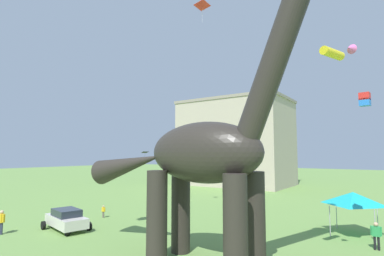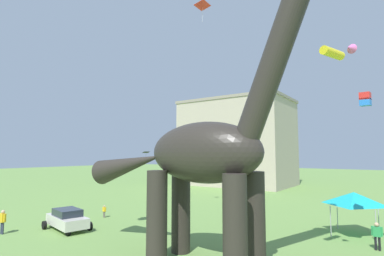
% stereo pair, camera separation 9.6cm
% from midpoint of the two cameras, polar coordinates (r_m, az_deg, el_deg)
% --- Properties ---
extents(dinosaur_sculpture, '(15.30, 3.24, 15.99)m').
position_cam_midpoint_polar(dinosaur_sculpture, '(15.90, 2.22, -4.66)').
color(dinosaur_sculpture, '#2D2823').
rests_on(dinosaur_sculpture, ground_plane).
extents(parked_sedan_left, '(4.49, 2.65, 1.55)m').
position_cam_midpoint_polar(parked_sedan_left, '(25.51, -22.55, -15.66)').
color(parked_sedan_left, silver).
rests_on(parked_sedan_left, ground_plane).
extents(person_near_flyer, '(0.40, 0.18, 1.08)m').
position_cam_midpoint_polar(person_near_flyer, '(29.13, -16.24, -14.76)').
color(person_near_flyer, '#6B6056').
rests_on(person_near_flyer, ground_plane).
extents(person_strolling_adult, '(0.61, 0.27, 1.63)m').
position_cam_midpoint_polar(person_strolling_adult, '(21.90, 31.84, -16.66)').
color(person_strolling_adult, black).
rests_on(person_strolling_adult, ground_plane).
extents(person_far_spectator, '(0.63, 0.28, 1.69)m').
position_cam_midpoint_polar(person_far_spectator, '(26.21, -32.23, -14.50)').
color(person_far_spectator, '#2D3347').
rests_on(person_far_spectator, ground_plane).
extents(festival_canopy_tent, '(3.15, 3.15, 3.00)m').
position_cam_midpoint_polar(festival_canopy_tent, '(24.71, 28.54, -11.71)').
color(festival_canopy_tent, '#B2B2B7').
rests_on(festival_canopy_tent, ground_plane).
extents(kite_far_left, '(1.50, 1.56, 0.44)m').
position_cam_midpoint_polar(kite_far_left, '(15.93, 25.85, 12.87)').
color(kite_far_left, yellow).
extents(kite_high_left, '(0.96, 1.13, 1.23)m').
position_cam_midpoint_polar(kite_high_left, '(45.13, -8.66, -4.59)').
color(kite_high_left, black).
extents(kite_mid_left, '(0.55, 0.55, 0.70)m').
position_cam_midpoint_polar(kite_mid_left, '(18.30, 30.19, 4.75)').
color(kite_mid_left, red).
extents(kite_mid_right, '(0.78, 1.03, 1.26)m').
position_cam_midpoint_polar(kite_mid_right, '(21.31, 2.13, 22.26)').
color(kite_mid_right, red).
extents(kite_drifting, '(0.47, 0.47, 0.51)m').
position_cam_midpoint_polar(kite_drifting, '(37.64, 3.33, -7.31)').
color(kite_drifting, pink).
extents(background_building_block, '(19.50, 13.09, 15.77)m').
position_cam_midpoint_polar(background_building_block, '(57.24, 8.63, -2.74)').
color(background_building_block, '#B7A893').
rests_on(background_building_block, ground_plane).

